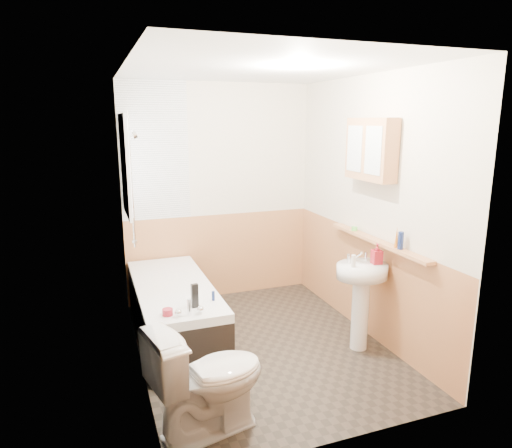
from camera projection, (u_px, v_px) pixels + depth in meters
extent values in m
plane|color=black|center=(261.00, 346.00, 4.30)|extent=(2.80, 2.80, 0.00)
plane|color=white|center=(262.00, 68.00, 3.75)|extent=(2.80, 2.80, 0.00)
cube|color=beige|center=(219.00, 193.00, 5.32)|extent=(2.20, 0.02, 2.50)
cube|color=beige|center=(345.00, 262.00, 2.74)|extent=(2.20, 0.02, 2.50)
cube|color=beige|center=(133.00, 226.00, 3.66)|extent=(0.02, 2.80, 2.50)
cube|color=beige|center=(369.00, 208.00, 4.40)|extent=(0.02, 2.80, 2.50)
cube|color=tan|center=(363.00, 282.00, 4.56)|extent=(0.01, 2.80, 1.00)
cube|color=tan|center=(338.00, 373.00, 2.92)|extent=(2.20, 0.01, 1.00)
cube|color=tan|center=(221.00, 255.00, 5.46)|extent=(2.20, 0.01, 1.00)
cube|color=white|center=(135.00, 226.00, 3.66)|extent=(0.01, 2.80, 2.50)
cube|color=white|center=(154.00, 151.00, 4.94)|extent=(0.75, 0.01, 1.50)
cube|color=white|center=(126.00, 165.00, 4.45)|extent=(0.03, 0.79, 0.99)
cube|color=white|center=(127.00, 165.00, 4.46)|extent=(0.01, 0.70, 0.90)
cube|color=white|center=(127.00, 165.00, 4.46)|extent=(0.01, 0.04, 0.90)
cube|color=black|center=(174.00, 314.00, 4.46)|extent=(0.70, 1.74, 0.46)
cube|color=white|center=(173.00, 288.00, 4.40)|extent=(0.70, 1.74, 0.08)
cube|color=white|center=(173.00, 289.00, 4.40)|extent=(0.56, 1.60, 0.04)
cylinder|color=silver|center=(189.00, 307.00, 3.67)|extent=(0.04, 0.04, 0.14)
sphere|color=silver|center=(178.00, 312.00, 3.64)|extent=(0.06, 0.06, 0.06)
sphere|color=silver|center=(200.00, 309.00, 3.70)|extent=(0.06, 0.06, 0.06)
cylinder|color=silver|center=(131.00, 181.00, 4.17)|extent=(0.02, 0.02, 1.25)
cylinder|color=silver|center=(135.00, 242.00, 4.30)|extent=(0.05, 0.05, 0.02)
cylinder|color=silver|center=(127.00, 117.00, 4.04)|extent=(0.05, 0.05, 0.02)
cylinder|color=silver|center=(134.00, 134.00, 4.10)|extent=(0.07, 0.08, 0.09)
imported|color=white|center=(208.00, 379.00, 3.05)|extent=(0.87, 0.61, 0.78)
cylinder|color=white|center=(360.00, 315.00, 4.20)|extent=(0.16, 0.16, 0.66)
ellipsoid|color=white|center=(362.00, 271.00, 4.10)|extent=(0.48, 0.39, 0.13)
cylinder|color=silver|center=(348.00, 258.00, 4.14)|extent=(0.03, 0.03, 0.08)
cylinder|color=silver|center=(366.00, 256.00, 4.20)|extent=(0.03, 0.03, 0.08)
cylinder|color=silver|center=(358.00, 255.00, 4.14)|extent=(0.02, 0.11, 0.09)
cube|color=tan|center=(377.00, 241.00, 4.20)|extent=(0.10, 1.45, 0.03)
cube|color=tan|center=(371.00, 149.00, 4.13)|extent=(0.15, 0.62, 0.56)
cube|color=silver|center=(373.00, 151.00, 3.97)|extent=(0.01, 0.24, 0.42)
cube|color=silver|center=(355.00, 149.00, 4.25)|extent=(0.01, 0.24, 0.42)
cylinder|color=navy|center=(401.00, 240.00, 3.87)|extent=(0.05, 0.05, 0.15)
cone|color=orange|center=(397.00, 237.00, 3.92)|extent=(0.04, 0.04, 0.19)
cylinder|color=#59C647|center=(354.00, 229.00, 4.54)|extent=(0.06, 0.06, 0.04)
imported|color=maroon|center=(377.00, 259.00, 4.09)|extent=(0.11, 0.20, 0.09)
cylinder|color=silver|center=(354.00, 261.00, 3.99)|extent=(0.05, 0.05, 0.11)
cube|color=black|center=(195.00, 296.00, 3.82)|extent=(0.06, 0.04, 0.21)
cylinder|color=maroon|center=(168.00, 312.00, 3.68)|extent=(0.11, 0.11, 0.05)
cylinder|color=navy|center=(213.00, 296.00, 3.98)|extent=(0.03, 0.03, 0.08)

